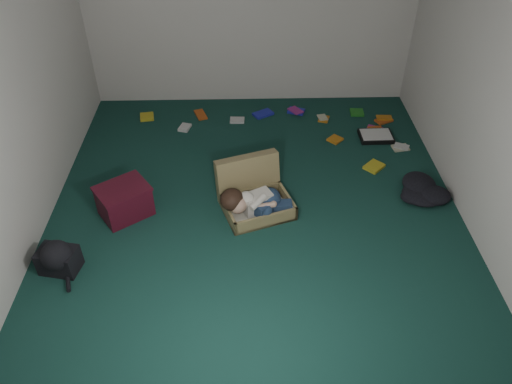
{
  "coord_description": "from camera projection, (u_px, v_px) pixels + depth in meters",
  "views": [
    {
      "loc": [
        -0.1,
        -3.7,
        3.25
      ],
      "look_at": [
        0.0,
        -0.15,
        0.35
      ],
      "focal_mm": 35.0,
      "sensor_mm": 36.0,
      "label": 1
    }
  ],
  "objects": [
    {
      "name": "maroon_bin",
      "position": [
        124.0,
        201.0,
        4.77
      ],
      "size": [
        0.6,
        0.57,
        0.32
      ],
      "rotation": [
        0.0,
        0.0,
        0.61
      ],
      "color": "#4A0F1E",
      "rests_on": "floor"
    },
    {
      "name": "wall_back",
      "position": [
        250.0,
        0.0,
        5.84
      ],
      "size": [
        4.5,
        0.0,
        4.5
      ],
      "primitive_type": "plane",
      "rotation": [
        1.57,
        0.0,
        0.0
      ],
      "color": "silver",
      "rests_on": "ground"
    },
    {
      "name": "floor",
      "position": [
        256.0,
        210.0,
        4.92
      ],
      "size": [
        4.5,
        4.5,
        0.0
      ],
      "primitive_type": "plane",
      "color": "#153C34",
      "rests_on": "ground"
    },
    {
      "name": "wall_right",
      "position": [
        496.0,
        88.0,
        4.14
      ],
      "size": [
        0.0,
        4.5,
        4.5
      ],
      "primitive_type": "plane",
      "rotation": [
        1.57,
        0.0,
        -1.57
      ],
      "color": "silver",
      "rests_on": "ground"
    },
    {
      "name": "paper_tray",
      "position": [
        376.0,
        136.0,
        5.91
      ],
      "size": [
        0.39,
        0.3,
        0.05
      ],
      "rotation": [
        0.0,
        0.0,
        0.02
      ],
      "color": "black",
      "rests_on": "floor"
    },
    {
      "name": "wall_front",
      "position": [
        268.0,
        317.0,
        2.36
      ],
      "size": [
        4.5,
        0.0,
        4.5
      ],
      "primitive_type": "plane",
      "rotation": [
        -1.57,
        0.0,
        0.0
      ],
      "color": "silver",
      "rests_on": "ground"
    },
    {
      "name": "book_scatter",
      "position": [
        297.0,
        126.0,
        6.12
      ],
      "size": [
        3.2,
        1.45,
        0.02
      ],
      "color": "gold",
      "rests_on": "floor"
    },
    {
      "name": "wall_left",
      "position": [
        10.0,
        94.0,
        4.06
      ],
      "size": [
        0.0,
        4.5,
        4.5
      ],
      "primitive_type": "plane",
      "rotation": [
        1.57,
        0.0,
        1.57
      ],
      "color": "silver",
      "rests_on": "ground"
    },
    {
      "name": "clothing_pile",
      "position": [
        422.0,
        188.0,
        5.08
      ],
      "size": [
        0.49,
        0.42,
        0.14
      ],
      "primitive_type": null,
      "rotation": [
        0.0,
        0.0,
        0.15
      ],
      "color": "black",
      "rests_on": "floor"
    },
    {
      "name": "person",
      "position": [
        255.0,
        202.0,
        4.74
      ],
      "size": [
        0.71,
        0.36,
        0.29
      ],
      "rotation": [
        0.0,
        0.0,
        0.33
      ],
      "color": "silver",
      "rests_on": "suitcase"
    },
    {
      "name": "backpack",
      "position": [
        59.0,
        259.0,
        4.25
      ],
      "size": [
        0.46,
        0.4,
        0.24
      ],
      "primitive_type": null,
      "rotation": [
        0.0,
        0.0,
        -0.2
      ],
      "color": "black",
      "rests_on": "floor"
    },
    {
      "name": "suitcase",
      "position": [
        254.0,
        194.0,
        4.89
      ],
      "size": [
        0.81,
        0.8,
        0.47
      ],
      "rotation": [
        0.0,
        0.0,
        0.33
      ],
      "color": "olive",
      "rests_on": "floor"
    }
  ]
}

